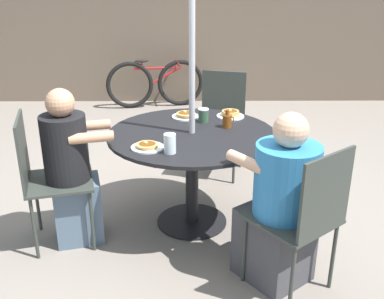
{
  "coord_description": "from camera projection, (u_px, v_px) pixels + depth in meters",
  "views": [
    {
      "loc": [
        -0.02,
        -3.06,
        1.84
      ],
      "look_at": [
        0.0,
        0.0,
        0.61
      ],
      "focal_mm": 42.0,
      "sensor_mm": 36.0,
      "label": 1
    }
  ],
  "objects": [
    {
      "name": "back_fence",
      "position": [
        190.0,
        45.0,
        6.48
      ],
      "size": [
        10.0,
        0.06,
        1.65
      ],
      "primitive_type": "cube",
      "color": "brown",
      "rests_on": "ground"
    },
    {
      "name": "ground_plane",
      "position": [
        192.0,
        222.0,
        3.53
      ],
      "size": [
        12.0,
        12.0,
        0.0
      ],
      "primitive_type": "plane",
      "color": "gray"
    },
    {
      "name": "pancake_plate_b",
      "position": [
        231.0,
        114.0,
        3.58
      ],
      "size": [
        0.22,
        0.22,
        0.06
      ],
      "color": "white",
      "rests_on": "patio_table"
    },
    {
      "name": "pancake_plate_c",
      "position": [
        186.0,
        115.0,
        3.57
      ],
      "size": [
        0.22,
        0.22,
        0.05
      ],
      "color": "white",
      "rests_on": "patio_table"
    },
    {
      "name": "patio_chair_south",
      "position": [
        305.0,
        213.0,
        2.56
      ],
      "size": [
        0.63,
        0.63,
        0.95
      ],
      "rotation": [
        0.0,
        0.0,
        0.66
      ],
      "color": "#333833",
      "rests_on": "ground"
    },
    {
      "name": "syrup_bottle",
      "position": [
        227.0,
        121.0,
        3.34
      ],
      "size": [
        0.09,
        0.07,
        0.14
      ],
      "color": "brown",
      "rests_on": "patio_table"
    },
    {
      "name": "pancake_plate_a",
      "position": [
        147.0,
        146.0,
        2.95
      ],
      "size": [
        0.22,
        0.22,
        0.04
      ],
      "color": "white",
      "rests_on": "patio_table"
    },
    {
      "name": "diner_south",
      "position": [
        280.0,
        209.0,
        2.71
      ],
      "size": [
        0.58,
        0.59,
        1.11
      ],
      "rotation": [
        0.0,
        0.0,
        0.66
      ],
      "color": "#3D3D42",
      "rests_on": "ground"
    },
    {
      "name": "bicycle",
      "position": [
        155.0,
        83.0,
        6.37
      ],
      "size": [
        1.37,
        0.44,
        0.68
      ],
      "rotation": [
        0.0,
        0.0,
        0.18
      ],
      "color": "black",
      "rests_on": "ground"
    },
    {
      "name": "patio_chair_north",
      "position": [
        221.0,
        116.0,
        4.26
      ],
      "size": [
        0.55,
        0.55,
        0.95
      ],
      "rotation": [
        0.0,
        0.0,
        -3.41
      ],
      "color": "#333833",
      "rests_on": "ground"
    },
    {
      "name": "patio_table",
      "position": [
        192.0,
        149.0,
        3.3
      ],
      "size": [
        1.23,
        1.23,
        0.74
      ],
      "color": "black",
      "rests_on": "ground"
    },
    {
      "name": "drinking_glass_a",
      "position": [
        170.0,
        144.0,
        2.87
      ],
      "size": [
        0.08,
        0.08,
        0.13
      ],
      "primitive_type": "cylinder",
      "color": "silver",
      "rests_on": "patio_table"
    },
    {
      "name": "diner_east",
      "position": [
        72.0,
        173.0,
        3.12
      ],
      "size": [
        0.5,
        0.4,
        1.13
      ],
      "rotation": [
        0.0,
        0.0,
        -1.32
      ],
      "color": "slate",
      "rests_on": "ground"
    },
    {
      "name": "umbrella_pole",
      "position": [
        192.0,
        90.0,
        3.13
      ],
      "size": [
        0.04,
        0.04,
        2.13
      ],
      "primitive_type": "cylinder",
      "color": "#ADADB2",
      "rests_on": "ground"
    },
    {
      "name": "patio_chair_east",
      "position": [
        45.0,
        173.0,
        3.07
      ],
      "size": [
        0.54,
        0.54,
        0.95
      ],
      "rotation": [
        0.0,
        0.0,
        -1.32
      ],
      "color": "#333833",
      "rests_on": "ground"
    },
    {
      "name": "coffee_cup",
      "position": [
        203.0,
        115.0,
        3.46
      ],
      "size": [
        0.08,
        0.08,
        0.11
      ],
      "color": "#33513D",
      "rests_on": "patio_table"
    }
  ]
}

